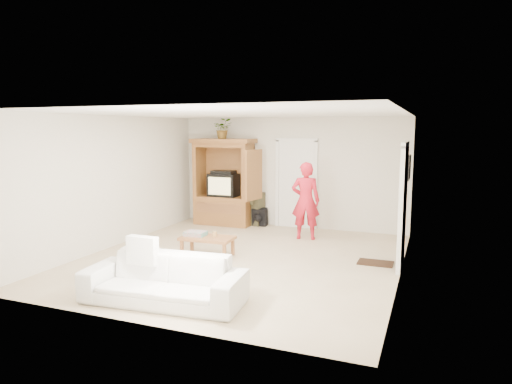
# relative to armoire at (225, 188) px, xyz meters

# --- Properties ---
(floor) EXTENTS (6.00, 6.00, 0.00)m
(floor) POSITION_rel_armoire_xyz_m (1.58, -2.66, -0.91)
(floor) COLOR tan
(floor) RESTS_ON ground
(ceiling) EXTENTS (6.00, 6.00, 0.00)m
(ceiling) POSITION_rel_armoire_xyz_m (1.58, -2.66, 1.69)
(ceiling) COLOR white
(ceiling) RESTS_ON floor
(wall_back) EXTENTS (5.50, 0.00, 5.50)m
(wall_back) POSITION_rel_armoire_xyz_m (1.58, 0.34, 0.39)
(wall_back) COLOR silver
(wall_back) RESTS_ON floor
(wall_front) EXTENTS (5.50, 0.00, 5.50)m
(wall_front) POSITION_rel_armoire_xyz_m (1.58, -5.66, 0.39)
(wall_front) COLOR silver
(wall_front) RESTS_ON floor
(wall_left) EXTENTS (0.00, 6.00, 6.00)m
(wall_left) POSITION_rel_armoire_xyz_m (-1.17, -2.66, 0.39)
(wall_left) COLOR silver
(wall_left) RESTS_ON floor
(wall_right) EXTENTS (0.00, 6.00, 6.00)m
(wall_right) POSITION_rel_armoire_xyz_m (4.33, -2.66, 0.39)
(wall_right) COLOR silver
(wall_right) RESTS_ON floor
(armoire) EXTENTS (1.82, 1.14, 2.10)m
(armoire) POSITION_rel_armoire_xyz_m (0.00, 0.00, 0.00)
(armoire) COLOR #93592D
(armoire) RESTS_ON floor
(door_back) EXTENTS (0.85, 0.05, 2.04)m
(door_back) POSITION_rel_armoire_xyz_m (1.73, 0.31, 0.11)
(door_back) COLOR white
(door_back) RESTS_ON floor
(doorway_right) EXTENTS (0.05, 0.90, 2.04)m
(doorway_right) POSITION_rel_armoire_xyz_m (4.30, -2.06, 0.11)
(doorway_right) COLOR black
(doorway_right) RESTS_ON floor
(framed_picture) EXTENTS (0.03, 0.60, 0.48)m
(framed_picture) POSITION_rel_armoire_xyz_m (4.31, -0.76, 0.69)
(framed_picture) COLOR black
(framed_picture) RESTS_ON wall_right
(doormat) EXTENTS (0.60, 0.40, 0.02)m
(doormat) POSITION_rel_armoire_xyz_m (3.88, -2.06, -0.90)
(doormat) COLOR #382316
(doormat) RESTS_ON floor
(plant) EXTENTS (0.56, 0.53, 0.48)m
(plant) POSITION_rel_armoire_xyz_m (-0.02, -0.03, 1.43)
(plant) COLOR #4C7238
(plant) RESTS_ON armoire
(man) EXTENTS (0.67, 0.50, 1.65)m
(man) POSITION_rel_armoire_xyz_m (2.25, -0.76, -0.08)
(man) COLOR red
(man) RESTS_ON floor
(sofa) EXTENTS (2.25, 1.04, 0.64)m
(sofa) POSITION_rel_armoire_xyz_m (1.43, -4.95, -0.59)
(sofa) COLOR silver
(sofa) RESTS_ON floor
(coffee_table) EXTENTS (0.99, 0.57, 0.36)m
(coffee_table) POSITION_rel_armoire_xyz_m (0.91, -2.70, -0.59)
(coffee_table) COLOR #A16737
(coffee_table) RESTS_ON floor
(towel) EXTENTS (0.38, 0.28, 0.08)m
(towel) POSITION_rel_armoire_xyz_m (0.67, -2.70, -0.51)
(towel) COLOR #FE5467
(towel) RESTS_ON coffee_table
(candle) EXTENTS (0.08, 0.08, 0.10)m
(candle) POSITION_rel_armoire_xyz_m (1.05, -2.66, -0.50)
(candle) COLOR tan
(candle) RESTS_ON coffee_table
(backpack_black) EXTENTS (0.36, 0.22, 0.43)m
(backpack_black) POSITION_rel_armoire_xyz_m (0.88, 0.10, -0.70)
(backpack_black) COLOR black
(backpack_black) RESTS_ON floor
(backpack_olive) EXTENTS (0.49, 0.41, 0.81)m
(backpack_olive) POSITION_rel_armoire_xyz_m (0.71, 0.19, -0.51)
(backpack_olive) COLOR #47442B
(backpack_olive) RESTS_ON floor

